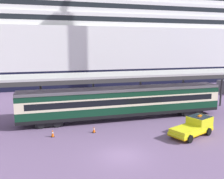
{
  "coord_description": "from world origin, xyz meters",
  "views": [
    {
      "loc": [
        -6.3,
        -19.11,
        9.36
      ],
      "look_at": [
        1.04,
        7.19,
        4.5
      ],
      "focal_mm": 39.99,
      "sensor_mm": 36.0,
      "label": 1
    }
  ],
  "objects_px": {
    "traffic_cone_near": "(53,133)",
    "service_truck": "(194,126)",
    "cruise_ship": "(31,27)",
    "train_carriage": "(124,101)",
    "traffic_cone_mid": "(94,129)"
  },
  "relations": [
    {
      "from": "cruise_ship",
      "to": "traffic_cone_near",
      "type": "bearing_deg",
      "value": -86.03
    },
    {
      "from": "train_carriage",
      "to": "service_truck",
      "type": "relative_size",
      "value": 4.65
    },
    {
      "from": "service_truck",
      "to": "traffic_cone_mid",
      "type": "xyz_separation_m",
      "value": [
        -10.01,
        3.59,
        -0.64
      ]
    },
    {
      "from": "train_carriage",
      "to": "service_truck",
      "type": "height_order",
      "value": "train_carriage"
    },
    {
      "from": "traffic_cone_near",
      "to": "cruise_ship",
      "type": "bearing_deg",
      "value": 93.97
    },
    {
      "from": "cruise_ship",
      "to": "traffic_cone_mid",
      "type": "xyz_separation_m",
      "value": [
        7.38,
        -43.15,
        -13.52
      ]
    },
    {
      "from": "service_truck",
      "to": "traffic_cone_near",
      "type": "height_order",
      "value": "service_truck"
    },
    {
      "from": "cruise_ship",
      "to": "traffic_cone_near",
      "type": "xyz_separation_m",
      "value": [
        3.0,
        -43.25,
        -13.49
      ]
    },
    {
      "from": "cruise_ship",
      "to": "service_truck",
      "type": "height_order",
      "value": "cruise_ship"
    },
    {
      "from": "service_truck",
      "to": "traffic_cone_mid",
      "type": "distance_m",
      "value": 10.66
    },
    {
      "from": "traffic_cone_mid",
      "to": "train_carriage",
      "type": "bearing_deg",
      "value": 39.98
    },
    {
      "from": "cruise_ship",
      "to": "traffic_cone_mid",
      "type": "relative_size",
      "value": 189.62
    },
    {
      "from": "traffic_cone_near",
      "to": "service_truck",
      "type": "bearing_deg",
      "value": -13.6
    },
    {
      "from": "train_carriage",
      "to": "service_truck",
      "type": "distance_m",
      "value": 9.31
    },
    {
      "from": "traffic_cone_mid",
      "to": "traffic_cone_near",
      "type": "bearing_deg",
      "value": -178.62
    }
  ]
}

